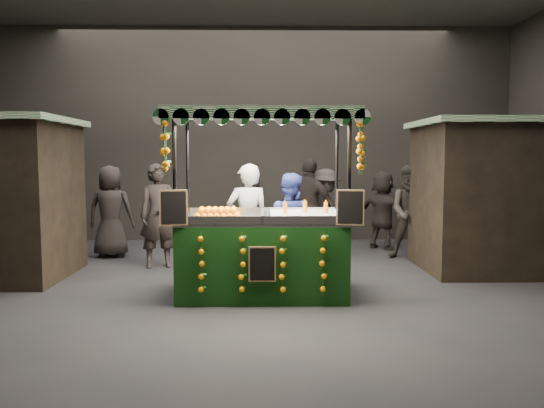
{
  "coord_description": "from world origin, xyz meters",
  "views": [
    {
      "loc": [
        0.22,
        -7.76,
        1.95
      ],
      "look_at": [
        0.34,
        0.29,
        1.26
      ],
      "focal_mm": 35.62,
      "sensor_mm": 36.0,
      "label": 1
    }
  ],
  "objects": [
    {
      "name": "shopper_0",
      "position": [
        -1.65,
        1.8,
        0.93
      ],
      "size": [
        0.78,
        0.63,
        1.85
      ],
      "rotation": [
        0.0,
        0.0,
        0.32
      ],
      "color": "black",
      "rests_on": "ground"
    },
    {
      "name": "shopper_3",
      "position": [
        1.49,
        3.17,
        0.87
      ],
      "size": [
        1.14,
        1.29,
        1.73
      ],
      "rotation": [
        0.0,
        0.0,
        1.02
      ],
      "color": "#2D2925",
      "rests_on": "ground"
    },
    {
      "name": "shopper_1",
      "position": [
        3.07,
        2.51,
        0.91
      ],
      "size": [
        1.03,
        0.89,
        1.82
      ],
      "rotation": [
        0.0,
        0.0,
        -0.26
      ],
      "color": "#2D2824",
      "rests_on": "ground"
    },
    {
      "name": "shopper_2",
      "position": [
        1.14,
        2.86,
        0.97
      ],
      "size": [
        1.19,
        1.06,
        1.94
      ],
      "rotation": [
        0.0,
        0.0,
        2.49
      ],
      "color": "black",
      "rests_on": "ground"
    },
    {
      "name": "shopper_5",
      "position": [
        2.77,
        3.69,
        0.84
      ],
      "size": [
        1.43,
        1.46,
        1.67
      ],
      "rotation": [
        0.0,
        0.0,
        2.34
      ],
      "color": "#2D2824",
      "rests_on": "ground"
    },
    {
      "name": "ground",
      "position": [
        0.0,
        0.0,
        0.0
      ],
      "size": [
        12.0,
        12.0,
        0.0
      ],
      "primitive_type": "plane",
      "color": "black",
      "rests_on": "ground"
    },
    {
      "name": "neighbour_stall_right",
      "position": [
        4.4,
        1.5,
        1.31
      ],
      "size": [
        3.0,
        2.2,
        2.6
      ],
      "color": "black",
      "rests_on": "ground"
    },
    {
      "name": "vendor_blue",
      "position": [
        0.64,
        0.93,
        0.85
      ],
      "size": [
        1.02,
        0.93,
        1.71
      ],
      "rotation": [
        0.0,
        0.0,
        2.72
      ],
      "color": "navy",
      "rests_on": "ground"
    },
    {
      "name": "market_hall",
      "position": [
        0.0,
        0.0,
        3.38
      ],
      "size": [
        12.1,
        10.1,
        5.05
      ],
      "color": "black",
      "rests_on": "ground"
    },
    {
      "name": "juice_stall",
      "position": [
        0.21,
        -0.24,
        0.81
      ],
      "size": [
        2.69,
        1.58,
        2.61
      ],
      "color": "black",
      "rests_on": "ground"
    },
    {
      "name": "shopper_4",
      "position": [
        -2.79,
        2.82,
        0.9
      ],
      "size": [
        0.89,
        0.59,
        1.81
      ],
      "rotation": [
        0.0,
        0.0,
        3.16
      ],
      "color": "#272320",
      "rests_on": "ground"
    },
    {
      "name": "vendor_grey",
      "position": [
        -0.03,
        0.76,
        0.93
      ],
      "size": [
        0.75,
        0.57,
        1.86
      ],
      "rotation": [
        0.0,
        0.0,
        3.34
      ],
      "color": "gray",
      "rests_on": "ground"
    },
    {
      "name": "shopper_6",
      "position": [
        -0.02,
        4.3,
        0.76
      ],
      "size": [
        0.42,
        0.59,
        1.52
      ],
      "rotation": [
        0.0,
        0.0,
        -1.47
      ],
      "color": "black",
      "rests_on": "ground"
    }
  ]
}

